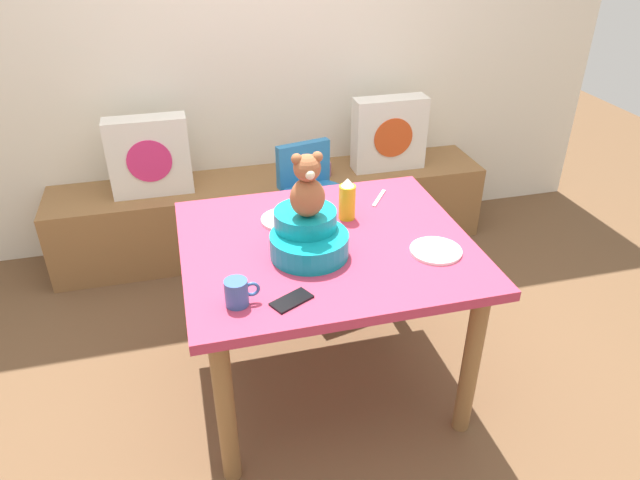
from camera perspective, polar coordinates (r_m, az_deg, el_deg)
name	(u,v)px	position (r m, az deg, el deg)	size (l,w,h in m)	color
ground_plane	(325,379)	(2.77, 0.53, -13.41)	(8.00, 8.00, 0.00)	brown
back_wall	(257,23)	(3.53, -6.16, 20.35)	(4.40, 0.10, 2.60)	silver
window_bench	(274,212)	(3.63, -4.55, 2.74)	(2.60, 0.44, 0.46)	olive
pillow_floral_left	(149,156)	(3.38, -16.34, 7.85)	(0.44, 0.15, 0.44)	white
pillow_floral_right	(389,134)	(3.60, 6.77, 10.27)	(0.44, 0.15, 0.44)	white
book_stack	(312,167)	(3.55, -0.76, 7.14)	(0.20, 0.14, 0.09)	#9F5F6F
dining_table	(326,264)	(2.37, 0.61, -2.36)	(1.14, 0.99, 0.74)	#B73351
highchair	(314,198)	(3.14, -0.61, 4.13)	(0.39, 0.50, 0.79)	#2672B2
infant_seat_teal	(308,236)	(2.21, -1.18, 0.39)	(0.30, 0.33, 0.16)	#0D919D
teddy_bear	(307,187)	(2.11, -1.24, 5.21)	(0.13, 0.12, 0.25)	#9E5A37
ketchup_bottle	(347,200)	(2.45, 2.67, 3.96)	(0.07, 0.07, 0.18)	gold
coffee_mug	(237,292)	(1.97, -8.08, -5.09)	(0.12, 0.08, 0.09)	#335999
dinner_plate_near	(436,251)	(2.29, 11.24, -1.03)	(0.20, 0.20, 0.01)	white
dinner_plate_far	(285,219)	(2.47, -3.47, 2.02)	(0.20, 0.20, 0.01)	white
cell_phone	(292,300)	(1.99, -2.79, -5.91)	(0.07, 0.14, 0.01)	black
table_fork	(379,198)	(2.66, 5.79, 4.10)	(0.02, 0.17, 0.01)	silver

